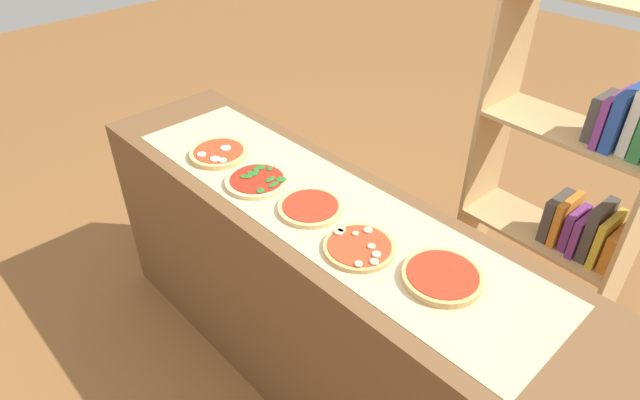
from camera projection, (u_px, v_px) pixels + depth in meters
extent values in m
plane|color=brown|center=(320.00, 368.00, 2.46)|extent=(12.00, 12.00, 0.00)
cube|color=brown|center=(320.00, 296.00, 2.19)|extent=(2.23, 0.57, 0.93)
cube|color=tan|center=(320.00, 204.00, 1.92)|extent=(1.79, 0.45, 0.00)
cylinder|color=#DBB26B|center=(219.00, 153.00, 2.19)|extent=(0.24, 0.24, 0.02)
cylinder|color=red|center=(219.00, 151.00, 2.18)|extent=(0.20, 0.20, 0.00)
cylinder|color=#EFE5CC|center=(223.00, 160.00, 2.11)|extent=(0.03, 0.03, 0.00)
cylinder|color=#EFE5CC|center=(202.00, 154.00, 2.15)|extent=(0.04, 0.04, 0.00)
cylinder|color=#EFE5CC|center=(215.00, 159.00, 2.12)|extent=(0.04, 0.04, 0.00)
cylinder|color=#EFE5CC|center=(226.00, 148.00, 2.19)|extent=(0.04, 0.04, 0.00)
cylinder|color=#E5C17F|center=(257.00, 181.00, 2.03)|extent=(0.24, 0.24, 0.02)
cylinder|color=#AD2314|center=(257.00, 179.00, 2.02)|extent=(0.20, 0.20, 0.00)
ellipsoid|color=#286B23|center=(270.00, 168.00, 2.07)|extent=(0.03, 0.04, 0.00)
ellipsoid|color=#286B23|center=(256.00, 170.00, 2.06)|extent=(0.04, 0.03, 0.00)
ellipsoid|color=#286B23|center=(270.00, 179.00, 2.01)|extent=(0.03, 0.05, 0.00)
ellipsoid|color=#286B23|center=(260.00, 190.00, 1.95)|extent=(0.04, 0.04, 0.00)
ellipsoid|color=#286B23|center=(280.00, 179.00, 2.01)|extent=(0.04, 0.04, 0.00)
ellipsoid|color=#286B23|center=(246.00, 176.00, 2.03)|extent=(0.05, 0.05, 0.00)
ellipsoid|color=#286B23|center=(274.00, 184.00, 1.98)|extent=(0.03, 0.05, 0.00)
ellipsoid|color=#286B23|center=(261.00, 167.00, 2.08)|extent=(0.04, 0.04, 0.00)
ellipsoid|color=#286B23|center=(252.00, 173.00, 2.04)|extent=(0.05, 0.05, 0.00)
ellipsoid|color=#286B23|center=(281.00, 179.00, 2.01)|extent=(0.05, 0.05, 0.00)
cylinder|color=#DBB26B|center=(310.00, 208.00, 1.89)|extent=(0.23, 0.23, 0.02)
cylinder|color=red|center=(310.00, 205.00, 1.88)|extent=(0.20, 0.20, 0.00)
cylinder|color=tan|center=(359.00, 247.00, 1.71)|extent=(0.23, 0.23, 0.01)
cylinder|color=red|center=(359.00, 245.00, 1.71)|extent=(0.20, 0.20, 0.00)
cylinder|color=#C6B28E|center=(359.00, 264.00, 1.63)|extent=(0.03, 0.03, 0.01)
cylinder|color=#C6B28E|center=(339.00, 232.00, 1.75)|extent=(0.03, 0.03, 0.01)
cylinder|color=#C6B28E|center=(374.00, 262.00, 1.64)|extent=(0.03, 0.03, 0.01)
cylinder|color=#C6B28E|center=(356.00, 234.00, 1.75)|extent=(0.02, 0.02, 0.01)
cylinder|color=#C6B28E|center=(371.00, 246.00, 1.70)|extent=(0.03, 0.03, 0.01)
cylinder|color=#C6B28E|center=(342.00, 230.00, 1.77)|extent=(0.03, 0.03, 0.01)
cylinder|color=#C6B28E|center=(376.00, 254.00, 1.67)|extent=(0.03, 0.03, 0.01)
cylinder|color=#C6B28E|center=(368.00, 230.00, 1.76)|extent=(0.03, 0.03, 0.01)
cylinder|color=tan|center=(441.00, 278.00, 1.59)|extent=(0.24, 0.24, 0.02)
cylinder|color=red|center=(442.00, 275.00, 1.59)|extent=(0.21, 0.21, 0.00)
cube|color=tan|center=(640.00, 222.00, 2.07)|extent=(0.03, 0.29, 1.56)
cube|color=tan|center=(488.00, 154.00, 2.49)|extent=(0.03, 0.29, 1.56)
cube|color=tan|center=(518.00, 311.00, 2.73)|extent=(0.68, 0.32, 0.02)
cube|color=#753384|center=(583.00, 332.00, 2.47)|extent=(0.03, 0.20, 0.21)
cube|color=silver|center=(574.00, 327.00, 2.50)|extent=(0.05, 0.20, 0.20)
cube|color=gold|center=(565.00, 323.00, 2.53)|extent=(0.04, 0.17, 0.18)
cube|color=#B22823|center=(557.00, 315.00, 2.55)|extent=(0.05, 0.23, 0.22)
cube|color=silver|center=(547.00, 312.00, 2.59)|extent=(0.04, 0.17, 0.18)
cube|color=tan|center=(542.00, 232.00, 2.43)|extent=(0.68, 0.32, 0.02)
cube|color=orange|center=(616.00, 249.00, 2.19)|extent=(0.05, 0.17, 0.17)
cube|color=gold|center=(606.00, 239.00, 2.21)|extent=(0.04, 0.20, 0.22)
cube|color=#47423D|center=(597.00, 230.00, 2.22)|extent=(0.05, 0.18, 0.26)
cube|color=#753384|center=(584.00, 232.00, 2.27)|extent=(0.04, 0.20, 0.18)
cube|color=#753384|center=(574.00, 228.00, 2.30)|extent=(0.04, 0.16, 0.18)
cube|color=orange|center=(565.00, 219.00, 2.32)|extent=(0.04, 0.19, 0.22)
cube|color=#47423D|center=(556.00, 216.00, 2.35)|extent=(0.05, 0.18, 0.21)
cube|color=tan|center=(573.00, 131.00, 2.13)|extent=(0.68, 0.32, 0.02)
cube|color=silver|center=(640.00, 119.00, 1.93)|extent=(0.04, 0.17, 0.25)
cube|color=#234799|center=(625.00, 117.00, 1.96)|extent=(0.05, 0.22, 0.23)
cube|color=#753384|center=(613.00, 117.00, 1.99)|extent=(0.04, 0.23, 0.20)
cube|color=#47423D|center=(600.00, 116.00, 2.03)|extent=(0.04, 0.16, 0.17)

